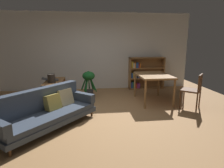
% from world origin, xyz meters
% --- Properties ---
extents(ground_plane, '(8.16, 8.16, 0.00)m').
position_xyz_m(ground_plane, '(0.00, 0.00, 0.00)').
color(ground_plane, '#A87A4C').
extents(back_wall_panel, '(6.80, 0.10, 2.70)m').
position_xyz_m(back_wall_panel, '(0.00, 2.70, 1.35)').
color(back_wall_panel, silver).
rests_on(back_wall_panel, ground_plane).
extents(fabric_couch, '(1.92, 2.06, 0.78)m').
position_xyz_m(fabric_couch, '(-1.15, -0.47, 0.35)').
color(fabric_couch, brown).
rests_on(fabric_couch, ground_plane).
extents(media_console, '(0.46, 1.16, 0.63)m').
position_xyz_m(media_console, '(-1.25, 1.15, 0.32)').
color(media_console, brown).
rests_on(media_console, ground_plane).
extents(open_laptop, '(0.48, 0.34, 0.08)m').
position_xyz_m(open_laptop, '(-1.34, 1.22, 0.66)').
color(open_laptop, '#333338').
rests_on(open_laptop, media_console).
extents(desk_speaker, '(0.20, 0.20, 0.23)m').
position_xyz_m(desk_speaker, '(-1.28, 0.93, 0.75)').
color(desk_speaker, '#2D2823').
rests_on(desk_speaker, media_console).
extents(potted_floor_plant, '(0.48, 0.49, 0.85)m').
position_xyz_m(potted_floor_plant, '(-0.29, 1.43, 0.52)').
color(potted_floor_plant, '#333338').
rests_on(potted_floor_plant, ground_plane).
extents(dining_table, '(0.88, 1.23, 0.80)m').
position_xyz_m(dining_table, '(1.53, 0.90, 0.71)').
color(dining_table, olive).
rests_on(dining_table, ground_plane).
extents(dining_chair_near, '(0.62, 0.62, 0.91)m').
position_xyz_m(dining_chair_near, '(2.37, 0.19, 0.53)').
color(dining_chair_near, '#56351E').
rests_on(dining_chair_near, ground_plane).
extents(bookshelf, '(1.29, 0.31, 1.15)m').
position_xyz_m(bookshelf, '(1.73, 2.52, 0.56)').
color(bookshelf, olive).
rests_on(bookshelf, ground_plane).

